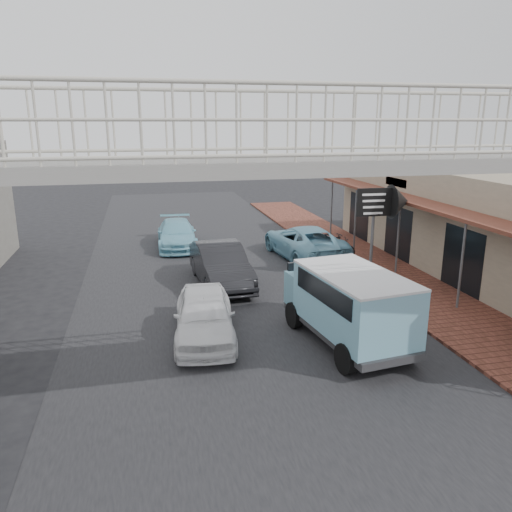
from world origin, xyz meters
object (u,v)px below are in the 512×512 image
white_hatchback (204,315)px  motorcycle_near (335,248)px  angkot_far (177,234)px  motorcycle_far (332,245)px  dark_sedan (221,265)px  angkot_curb (304,242)px  arrow_sign (397,203)px  angkot_van (349,298)px

white_hatchback → motorcycle_near: size_ratio=2.31×
white_hatchback → motorcycle_near: 9.31m
angkot_far → motorcycle_far: bearing=-27.3°
angkot_far → motorcycle_near: (6.43, -4.00, -0.08)m
dark_sedan → motorcycle_far: 5.86m
motorcycle_near → white_hatchback: bearing=145.5°
angkot_curb → white_hatchback: bearing=48.8°
white_hatchback → arrow_sign: size_ratio=1.15×
angkot_far → motorcycle_far: 7.38m
white_hatchback → motorcycle_far: size_ratio=2.36×
angkot_far → arrow_sign: 10.49m
motorcycle_far → arrow_sign: bearing=-166.4°
angkot_far → motorcycle_near: bearing=-29.9°
angkot_curb → angkot_far: (-5.33, 3.12, -0.08)m
angkot_curb → dark_sedan: bearing=29.7°
angkot_curb → motorcycle_far: size_ratio=3.00×
white_hatchback → arrow_sign: bearing=32.8°
dark_sedan → motorcycle_near: (5.30, 2.11, -0.20)m
angkot_far → motorcycle_far: size_ratio=2.56×
angkot_curb → motorcycle_far: angkot_curb is taller
white_hatchback → arrow_sign: (7.66, 3.84, 2.24)m
angkot_far → angkot_van: angkot_van is taller
angkot_curb → motorcycle_near: angkot_curb is taller
white_hatchback → motorcycle_near: bearing=52.0°
white_hatchback → angkot_curb: (5.38, 7.56, 0.03)m
angkot_van → motorcycle_far: size_ratio=2.62×
angkot_van → arrow_sign: bearing=44.7°
angkot_curb → arrow_sign: 4.89m
dark_sedan → motorcycle_near: 5.71m
angkot_curb → angkot_far: size_ratio=1.17×
dark_sedan → angkot_curb: (4.20, 2.99, -0.05)m
motorcycle_near → motorcycle_far: 0.39m
angkot_curb → angkot_van: angkot_van is taller
motorcycle_far → arrow_sign: (1.18, -3.22, 2.32)m
angkot_curb → motorcycle_near: size_ratio=2.93×
arrow_sign → motorcycle_near: bearing=114.7°
arrow_sign → white_hatchback: bearing=-151.3°
white_hatchback → angkot_curb: size_ratio=0.79×
white_hatchback → dark_sedan: size_ratio=0.87×
arrow_sign → angkot_curb: bearing=123.6°
dark_sedan → motorcycle_far: dark_sedan is taller
motorcycle_near → arrow_sign: bearing=-147.8°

